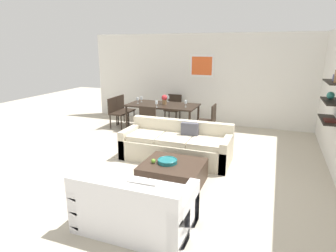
# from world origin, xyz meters

# --- Properties ---
(ground_plane) EXTENTS (18.00, 18.00, 0.00)m
(ground_plane) POSITION_xyz_m (0.00, 0.00, 0.00)
(ground_plane) COLOR #BCB29E
(back_wall_unit) EXTENTS (8.40, 0.09, 2.70)m
(back_wall_unit) POSITION_xyz_m (0.29, 3.53, 1.35)
(back_wall_unit) COLOR silver
(back_wall_unit) RESTS_ON ground
(sofa_beige) EXTENTS (2.26, 0.90, 0.78)m
(sofa_beige) POSITION_xyz_m (0.04, 0.34, 0.29)
(sofa_beige) COLOR beige
(sofa_beige) RESTS_ON ground
(loveseat_white) EXTENTS (1.47, 0.90, 0.78)m
(loveseat_white) POSITION_xyz_m (0.33, -2.13, 0.29)
(loveseat_white) COLOR white
(loveseat_white) RESTS_ON ground
(coffee_table) EXTENTS (1.03, 0.92, 0.38)m
(coffee_table) POSITION_xyz_m (0.36, -0.77, 0.19)
(coffee_table) COLOR #38281E
(coffee_table) RESTS_ON ground
(decorative_bowl) EXTENTS (0.34, 0.34, 0.07)m
(decorative_bowl) POSITION_xyz_m (0.26, -0.79, 0.42)
(decorative_bowl) COLOR #19666B
(decorative_bowl) RESTS_ON coffee_table
(apple_on_coffee_table) EXTENTS (0.08, 0.08, 0.08)m
(apple_on_coffee_table) POSITION_xyz_m (0.04, -0.88, 0.42)
(apple_on_coffee_table) COLOR #669E2D
(apple_on_coffee_table) RESTS_ON coffee_table
(dining_table) EXTENTS (1.97, 0.99, 0.75)m
(dining_table) POSITION_xyz_m (-1.06, 2.28, 0.69)
(dining_table) COLOR black
(dining_table) RESTS_ON ground
(dining_chair_head) EXTENTS (0.44, 0.44, 0.88)m
(dining_chair_head) POSITION_xyz_m (-1.06, 3.18, 0.50)
(dining_chair_head) COLOR black
(dining_chair_head) RESTS_ON ground
(dining_chair_left_far) EXTENTS (0.44, 0.44, 0.88)m
(dining_chair_left_far) POSITION_xyz_m (-2.45, 2.50, 0.50)
(dining_chair_left_far) COLOR black
(dining_chair_left_far) RESTS_ON ground
(dining_chair_left_near) EXTENTS (0.44, 0.44, 0.88)m
(dining_chair_left_near) POSITION_xyz_m (-2.45, 2.05, 0.50)
(dining_chair_left_near) COLOR black
(dining_chair_left_near) RESTS_ON ground
(dining_chair_right_near) EXTENTS (0.44, 0.44, 0.88)m
(dining_chair_right_near) POSITION_xyz_m (0.33, 2.05, 0.50)
(dining_chair_right_near) COLOR black
(dining_chair_right_near) RESTS_ON ground
(dining_chair_foot) EXTENTS (0.44, 0.44, 0.88)m
(dining_chair_foot) POSITION_xyz_m (-1.06, 1.37, 0.50)
(dining_chair_foot) COLOR black
(dining_chair_foot) RESTS_ON ground
(wine_glass_foot) EXTENTS (0.07, 0.07, 0.18)m
(wine_glass_foot) POSITION_xyz_m (-1.06, 1.84, 0.88)
(wine_glass_foot) COLOR silver
(wine_glass_foot) RESTS_ON dining_table
(wine_glass_left_near) EXTENTS (0.07, 0.07, 0.17)m
(wine_glass_left_near) POSITION_xyz_m (-1.77, 2.15, 0.87)
(wine_glass_left_near) COLOR silver
(wine_glass_left_near) RESTS_ON dining_table
(wine_glass_left_far) EXTENTS (0.07, 0.07, 0.16)m
(wine_glass_left_far) POSITION_xyz_m (-1.77, 2.40, 0.86)
(wine_glass_left_far) COLOR silver
(wine_glass_left_far) RESTS_ON dining_table
(wine_glass_right_near) EXTENTS (0.07, 0.07, 0.18)m
(wine_glass_right_near) POSITION_xyz_m (-0.34, 2.15, 0.88)
(wine_glass_right_near) COLOR silver
(wine_glass_right_near) RESTS_ON dining_table
(wine_glass_head) EXTENTS (0.06, 0.06, 0.17)m
(wine_glass_head) POSITION_xyz_m (-1.06, 2.71, 0.87)
(wine_glass_head) COLOR silver
(wine_glass_head) RESTS_ON dining_table
(centerpiece_vase) EXTENTS (0.16, 0.16, 0.27)m
(centerpiece_vase) POSITION_xyz_m (-1.02, 2.31, 0.90)
(centerpiece_vase) COLOR olive
(centerpiece_vase) RESTS_ON dining_table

